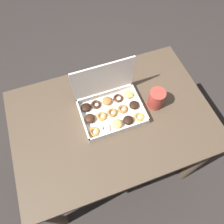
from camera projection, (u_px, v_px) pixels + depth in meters
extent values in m
plane|color=#2D2826|center=(112.00, 159.00, 1.78)|extent=(8.00, 8.00, 0.00)
cube|color=#4C3D2D|center=(112.00, 119.00, 1.15)|extent=(1.04, 0.71, 0.03)
cylinder|color=#4C3D2D|center=(54.00, 218.00, 1.25)|extent=(0.06, 0.06, 0.71)
cylinder|color=#4C3D2D|center=(197.00, 163.00, 1.41)|extent=(0.06, 0.06, 0.71)
cylinder|color=#4C3D2D|center=(34.00, 127.00, 1.53)|extent=(0.06, 0.06, 0.71)
cylinder|color=#4C3D2D|center=(156.00, 89.00, 1.69)|extent=(0.06, 0.06, 0.71)
cube|color=silver|center=(112.00, 113.00, 1.14)|extent=(0.32, 0.24, 0.01)
cube|color=white|center=(120.00, 131.00, 1.07)|extent=(0.32, 0.01, 0.03)
cube|color=white|center=(105.00, 94.00, 1.18)|extent=(0.32, 0.01, 0.03)
cube|color=white|center=(83.00, 121.00, 1.10)|extent=(0.01, 0.24, 0.03)
cube|color=white|center=(140.00, 103.00, 1.15)|extent=(0.01, 0.24, 0.03)
cube|color=white|center=(104.00, 79.00, 1.07)|extent=(0.32, 0.01, 0.21)
torus|color=#B77A38|center=(94.00, 132.00, 1.08)|extent=(0.05, 0.05, 0.02)
torus|color=white|center=(105.00, 129.00, 1.09)|extent=(0.05, 0.05, 0.01)
ellipsoid|color=tan|center=(117.00, 124.00, 1.09)|extent=(0.05, 0.05, 0.03)
ellipsoid|color=black|center=(128.00, 120.00, 1.10)|extent=(0.05, 0.05, 0.03)
torus|color=#B77A38|center=(139.00, 117.00, 1.12)|extent=(0.05, 0.05, 0.01)
ellipsoid|color=#381E11|center=(90.00, 118.00, 1.11)|extent=(0.05, 0.05, 0.03)
torus|color=#B77A38|center=(101.00, 116.00, 1.12)|extent=(0.05, 0.05, 0.01)
torus|color=#9E6633|center=(112.00, 113.00, 1.13)|extent=(0.05, 0.05, 0.02)
torus|color=#9E6633|center=(122.00, 109.00, 1.14)|extent=(0.05, 0.05, 0.02)
ellipsoid|color=black|center=(134.00, 105.00, 1.15)|extent=(0.05, 0.05, 0.03)
ellipsoid|color=black|center=(86.00, 107.00, 1.14)|extent=(0.05, 0.05, 0.02)
torus|color=#381E11|center=(96.00, 104.00, 1.16)|extent=(0.05, 0.05, 0.01)
ellipsoid|color=#9E6633|center=(107.00, 101.00, 1.16)|extent=(0.05, 0.05, 0.02)
torus|color=#381E11|center=(118.00, 98.00, 1.18)|extent=(0.05, 0.05, 0.01)
ellipsoid|color=tan|center=(129.00, 94.00, 1.18)|extent=(0.05, 0.05, 0.03)
cylinder|color=#A3382D|center=(156.00, 99.00, 1.12)|extent=(0.08, 0.08, 0.11)
cylinder|color=black|center=(158.00, 94.00, 1.08)|extent=(0.07, 0.07, 0.01)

